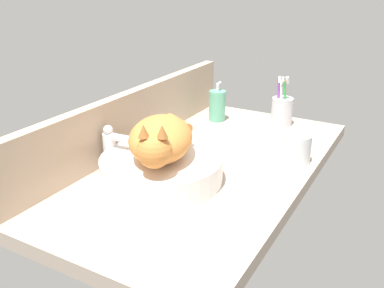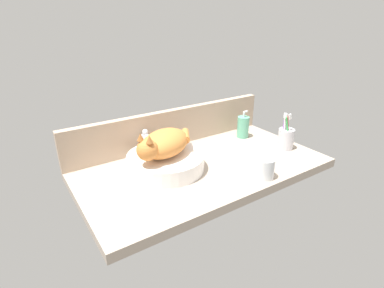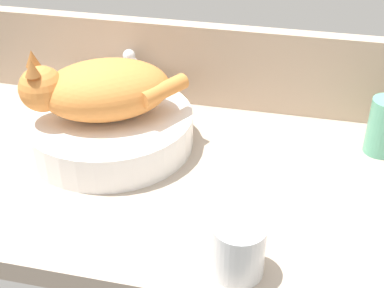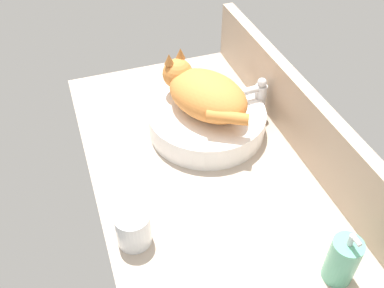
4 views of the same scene
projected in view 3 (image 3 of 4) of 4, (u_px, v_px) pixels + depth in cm
name	position (u px, v px, depth cm)	size (l,w,h in cm)	color
ground_plane	(180.00, 178.00, 103.64)	(110.86, 59.37, 4.00)	#B2A08E
backsplash_panel	(210.00, 66.00, 120.21)	(110.86, 3.60, 18.78)	tan
sink_basin	(110.00, 129.00, 108.44)	(33.76, 33.76, 7.06)	white
cat	(99.00, 89.00, 103.05)	(30.41, 26.24, 14.00)	orange
faucet	(129.00, 78.00, 119.72)	(3.60, 11.85, 13.60)	silver
soap_dispenser	(384.00, 126.00, 104.79)	(6.36, 6.36, 14.96)	#60B793
water_glass	(238.00, 252.00, 78.78)	(7.95, 7.95, 8.76)	white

